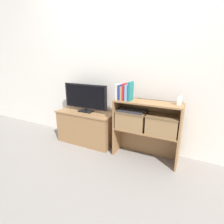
# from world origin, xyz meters

# --- Properties ---
(ground_plane) EXTENTS (16.00, 16.00, 0.00)m
(ground_plane) POSITION_xyz_m (0.00, 0.00, 0.00)
(ground_plane) COLOR gray
(wall_back) EXTENTS (10.00, 0.05, 2.40)m
(wall_back) POSITION_xyz_m (0.00, 0.42, 1.20)
(wall_back) COLOR silver
(wall_back) RESTS_ON ground_plane
(tv_stand) EXTENTS (0.91, 0.41, 0.51)m
(tv_stand) POSITION_xyz_m (-0.48, 0.19, 0.26)
(tv_stand) COLOR olive
(tv_stand) RESTS_ON ground_plane
(tv) EXTENTS (0.73, 0.14, 0.42)m
(tv) POSITION_xyz_m (-0.48, 0.19, 0.74)
(tv) COLOR black
(tv) RESTS_ON tv_stand
(bookshelf_lower_tier) EXTENTS (0.85, 0.28, 0.41)m
(bookshelf_lower_tier) POSITION_xyz_m (0.50, 0.20, 0.26)
(bookshelf_lower_tier) COLOR olive
(bookshelf_lower_tier) RESTS_ON ground_plane
(bookshelf_upper_tier) EXTENTS (0.85, 0.28, 0.38)m
(bookshelf_upper_tier) POSITION_xyz_m (0.50, 0.19, 0.65)
(bookshelf_upper_tier) COLOR olive
(bookshelf_upper_tier) RESTS_ON bookshelf_lower_tier
(book_ivory) EXTENTS (0.02, 0.15, 0.20)m
(book_ivory) POSITION_xyz_m (0.11, 0.10, 0.89)
(book_ivory) COLOR silver
(book_ivory) RESTS_ON bookshelf_upper_tier
(book_navy) EXTENTS (0.03, 0.13, 0.19)m
(book_navy) POSITION_xyz_m (0.14, 0.10, 0.88)
(book_navy) COLOR navy
(book_navy) RESTS_ON bookshelf_upper_tier
(book_tan) EXTENTS (0.02, 0.14, 0.18)m
(book_tan) POSITION_xyz_m (0.17, 0.10, 0.87)
(book_tan) COLOR tan
(book_tan) RESTS_ON bookshelf_upper_tier
(book_crimson) EXTENTS (0.04, 0.13, 0.21)m
(book_crimson) POSITION_xyz_m (0.21, 0.10, 0.89)
(book_crimson) COLOR #B22328
(book_crimson) RESTS_ON bookshelf_upper_tier
(book_skyblue) EXTENTS (0.03, 0.15, 0.20)m
(book_skyblue) POSITION_xyz_m (0.24, 0.10, 0.89)
(book_skyblue) COLOR #709ECC
(book_skyblue) RESTS_ON bookshelf_upper_tier
(book_teal) EXTENTS (0.03, 0.14, 0.24)m
(book_teal) POSITION_xyz_m (0.28, 0.10, 0.90)
(book_teal) COLOR #1E7075
(book_teal) RESTS_ON bookshelf_upper_tier
(baby_monitor) EXTENTS (0.05, 0.03, 0.13)m
(baby_monitor) POSITION_xyz_m (0.86, 0.14, 0.84)
(baby_monitor) COLOR white
(baby_monitor) RESTS_ON bookshelf_upper_tier
(storage_basket_left) EXTENTS (0.38, 0.25, 0.24)m
(storage_basket_left) POSITION_xyz_m (0.30, 0.13, 0.53)
(storage_basket_left) COLOR #937047
(storage_basket_left) RESTS_ON bookshelf_lower_tier
(storage_basket_right) EXTENTS (0.38, 0.25, 0.24)m
(storage_basket_right) POSITION_xyz_m (0.70, 0.13, 0.53)
(storage_basket_right) COLOR #937047
(storage_basket_right) RESTS_ON bookshelf_lower_tier
(laptop) EXTENTS (0.34, 0.23, 0.02)m
(laptop) POSITION_xyz_m (0.30, 0.13, 0.65)
(laptop) COLOR #2D2D33
(laptop) RESTS_ON storage_basket_left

